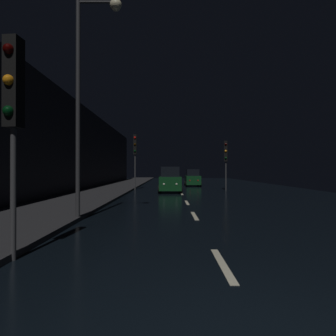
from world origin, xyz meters
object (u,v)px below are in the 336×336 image
traffic_light_near_left (13,99)px  car_approaching_headlights (170,180)px  traffic_light_far_left (135,149)px  car_distant_taillights (193,178)px  streetlamp_overhead (89,76)px  traffic_light_far_right (226,155)px

traffic_light_near_left → car_approaching_headlights: size_ratio=1.09×
traffic_light_near_left → traffic_light_far_left: 22.35m
car_distant_taillights → traffic_light_far_left: bearing=138.1°
traffic_light_near_left → car_distant_taillights: traffic_light_near_left is taller
traffic_light_near_left → streetlamp_overhead: size_ratio=0.57×
traffic_light_far_left → traffic_light_far_right: bearing=82.8°
traffic_light_near_left → traffic_light_far_right: traffic_light_near_left is taller
traffic_light_far_right → streetlamp_overhead: size_ratio=0.55×
traffic_light_near_left → car_distant_taillights: bearing=173.2°
streetlamp_overhead → car_distant_taillights: 25.28m
traffic_light_near_left → traffic_light_far_left: bearing=-175.2°
traffic_light_far_left → streetlamp_overhead: 17.55m
traffic_light_far_right → car_distant_taillights: traffic_light_far_right is taller
traffic_light_far_right → streetlamp_overhead: streetlamp_overhead is taller
streetlamp_overhead → car_distant_taillights: size_ratio=2.11×
traffic_light_near_left → streetlamp_overhead: bearing=-178.7°
streetlamp_overhead → traffic_light_near_left: bearing=-93.8°
traffic_light_far_right → car_distant_taillights: 8.45m
traffic_light_near_left → traffic_light_far_right: bearing=163.2°
traffic_light_far_left → streetlamp_overhead: size_ratio=0.64×
traffic_light_near_left → traffic_light_far_right: 22.97m
car_distant_taillights → car_approaching_headlights: bearing=164.4°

